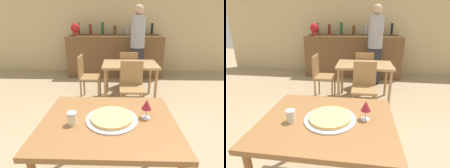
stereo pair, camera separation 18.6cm
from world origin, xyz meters
The scene contains 13 objects.
wall_back centered at (0.00, 4.20, 1.40)m, with size 8.00×0.05×2.80m.
dining_table_near centered at (0.00, 0.00, 0.68)m, with size 1.05×0.86×0.77m.
dining_table_far centered at (0.31, 2.06, 0.65)m, with size 1.03×0.71×0.74m.
bar_counter centered at (0.00, 3.69, 0.56)m, with size 2.60×0.56×1.12m.
bar_back_shelf centered at (-0.02, 3.83, 1.20)m, with size 2.39×0.24×0.35m.
chair_far_side_front centered at (0.31, 1.54, 0.52)m, with size 0.40×0.40×0.88m.
chair_far_side_back centered at (0.31, 2.59, 0.52)m, with size 0.40×0.40×0.88m.
chair_far_side_left centered at (-0.53, 2.06, 0.52)m, with size 0.40×0.40×0.88m.
pizza_tray centered at (0.03, -0.01, 0.78)m, with size 0.41×0.41×0.04m.
cheese_shaker centered at (-0.27, -0.07, 0.82)m, with size 0.07×0.07×0.10m.
person_standing centered at (0.55, 3.11, 1.02)m, with size 0.34×0.34×1.86m.
wine_glass centered at (0.30, 0.04, 0.88)m, with size 0.08×0.08×0.16m.
potted_plant centered at (-1.05, 3.64, 1.30)m, with size 0.24×0.24×0.33m.
Camera 2 is at (0.25, -1.19, 1.50)m, focal length 28.00 mm.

